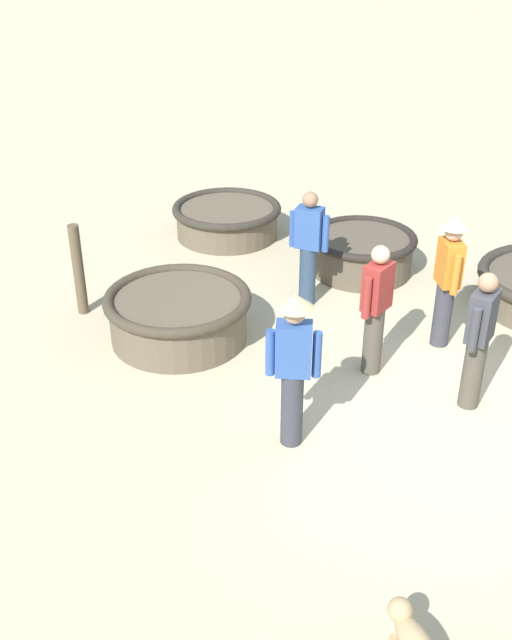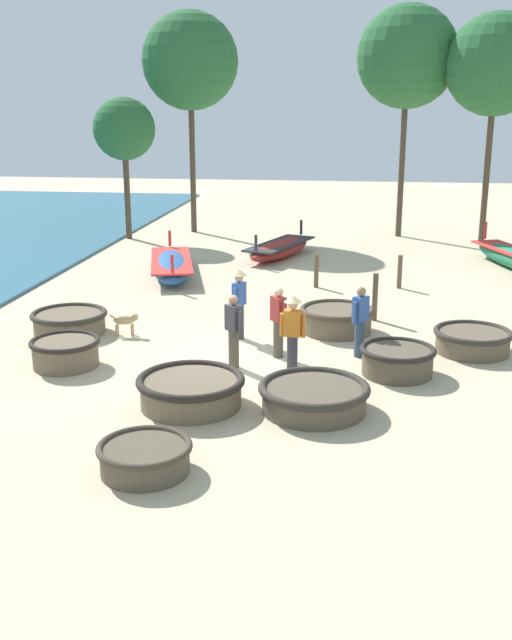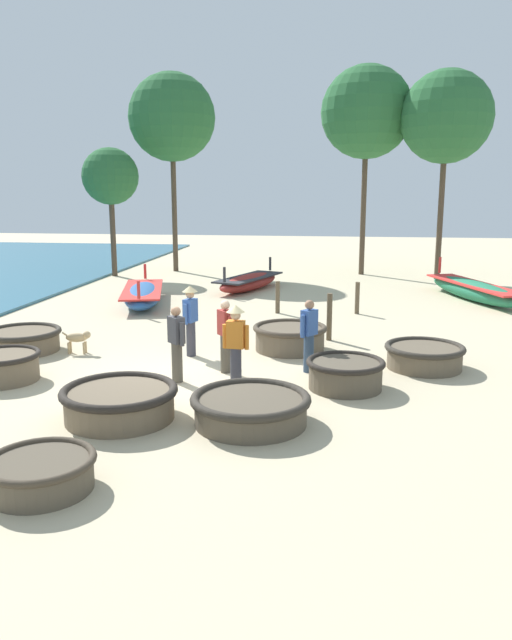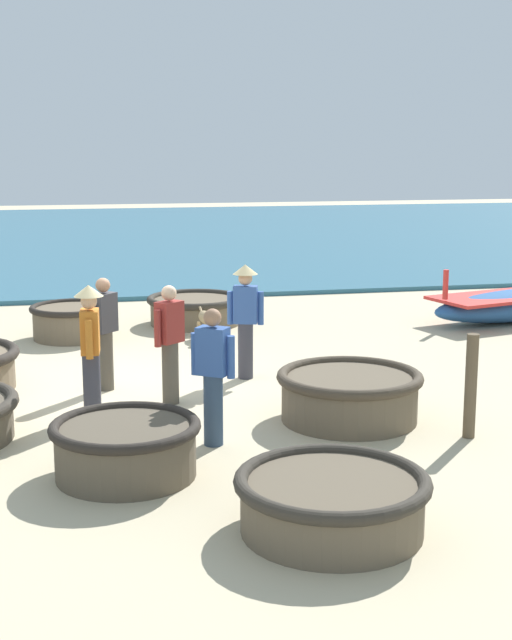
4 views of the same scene
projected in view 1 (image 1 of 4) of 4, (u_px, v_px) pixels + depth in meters
The scene contains 10 objects.
ground_plane at pixel (460, 401), 8.12m from camera, with size 80.00×80.00×0.00m, color #C6B793.
coracle_beside_post at pixel (178, 314), 9.13m from camera, with size 1.80×1.80×0.62m.
coracle_front_right at pixel (227, 219), 11.96m from camera, with size 1.74×1.74×0.53m.
coracle_upturned at pixel (362, 251), 10.79m from camera, with size 1.55×1.55×0.59m.
fisherman_hauling at pixel (479, 338), 7.66m from camera, with size 0.40×0.40×1.57m.
fisherman_standing_left at pixel (293, 361), 7.06m from camera, with size 0.36×0.51×1.67m.
fisherman_standing_right at pixel (309, 246), 9.68m from camera, with size 0.37×0.45×1.57m.
fisherman_crouching at pixel (376, 307), 8.24m from camera, with size 0.39×0.43×1.57m.
fisherman_with_hat at pixel (448, 273), 8.71m from camera, with size 0.53×0.36×1.67m.
mooring_post_inland at pixel (78, 270), 9.57m from camera, with size 0.14×0.14×1.23m, color brown.
Camera 1 is at (-6.01, 3.57, 4.77)m, focal length 42.00 mm.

